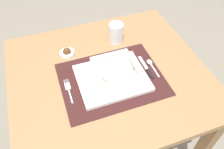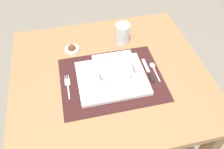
{
  "view_description": "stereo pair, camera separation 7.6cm",
  "coord_description": "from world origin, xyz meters",
  "px_view_note": "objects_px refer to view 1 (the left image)",
  "views": [
    {
      "loc": [
        -0.21,
        -0.64,
        1.49
      ],
      "look_at": [
        0.0,
        -0.04,
        0.78
      ],
      "focal_mm": 36.64,
      "sensor_mm": 36.0,
      "label": 1
    },
    {
      "loc": [
        -0.14,
        -0.66,
        1.49
      ],
      "look_at": [
        0.0,
        -0.04,
        0.78
      ],
      "focal_mm": 36.64,
      "sensor_mm": 36.0,
      "label": 2
    }
  ],
  "objects_px": {
    "porridge_bowl": "(115,71)",
    "fork": "(68,89)",
    "butter_knife": "(147,68)",
    "dining_table": "(109,89)",
    "spoon": "(151,64)",
    "condiment_saucer": "(67,52)",
    "drinking_glass": "(116,34)"
  },
  "relations": [
    {
      "from": "porridge_bowl",
      "to": "spoon",
      "type": "relative_size",
      "value": 1.54
    },
    {
      "from": "spoon",
      "to": "drinking_glass",
      "type": "distance_m",
      "value": 0.23
    },
    {
      "from": "fork",
      "to": "condiment_saucer",
      "type": "xyz_separation_m",
      "value": [
        0.04,
        0.21,
        0.0
      ]
    },
    {
      "from": "porridge_bowl",
      "to": "fork",
      "type": "height_order",
      "value": "porridge_bowl"
    },
    {
      "from": "butter_knife",
      "to": "dining_table",
      "type": "bearing_deg",
      "value": 171.18
    },
    {
      "from": "porridge_bowl",
      "to": "fork",
      "type": "relative_size",
      "value": 1.32
    },
    {
      "from": "dining_table",
      "to": "fork",
      "type": "xyz_separation_m",
      "value": [
        -0.19,
        -0.03,
        0.12
      ]
    },
    {
      "from": "spoon",
      "to": "butter_knife",
      "type": "xyz_separation_m",
      "value": [
        -0.03,
        -0.02,
        -0.0
      ]
    },
    {
      "from": "dining_table",
      "to": "fork",
      "type": "height_order",
      "value": "fork"
    },
    {
      "from": "dining_table",
      "to": "porridge_bowl",
      "type": "relative_size",
      "value": 5.0
    },
    {
      "from": "spoon",
      "to": "butter_knife",
      "type": "distance_m",
      "value": 0.03
    },
    {
      "from": "butter_knife",
      "to": "condiment_saucer",
      "type": "distance_m",
      "value": 0.38
    },
    {
      "from": "dining_table",
      "to": "condiment_saucer",
      "type": "distance_m",
      "value": 0.26
    },
    {
      "from": "dining_table",
      "to": "butter_knife",
      "type": "distance_m",
      "value": 0.21
    },
    {
      "from": "condiment_saucer",
      "to": "spoon",
      "type": "bearing_deg",
      "value": -30.3
    },
    {
      "from": "condiment_saucer",
      "to": "fork",
      "type": "bearing_deg",
      "value": -100.88
    },
    {
      "from": "dining_table",
      "to": "porridge_bowl",
      "type": "distance_m",
      "value": 0.16
    },
    {
      "from": "dining_table",
      "to": "porridge_bowl",
      "type": "xyz_separation_m",
      "value": [
        0.02,
        -0.04,
        0.16
      ]
    },
    {
      "from": "dining_table",
      "to": "condiment_saucer",
      "type": "height_order",
      "value": "condiment_saucer"
    },
    {
      "from": "dining_table",
      "to": "drinking_glass",
      "type": "distance_m",
      "value": 0.27
    },
    {
      "from": "drinking_glass",
      "to": "fork",
      "type": "bearing_deg",
      "value": -142.09
    },
    {
      "from": "spoon",
      "to": "butter_knife",
      "type": "relative_size",
      "value": 0.79
    },
    {
      "from": "butter_knife",
      "to": "drinking_glass",
      "type": "relative_size",
      "value": 1.43
    },
    {
      "from": "dining_table",
      "to": "spoon",
      "type": "distance_m",
      "value": 0.23
    },
    {
      "from": "fork",
      "to": "condiment_saucer",
      "type": "distance_m",
      "value": 0.22
    },
    {
      "from": "dining_table",
      "to": "drinking_glass",
      "type": "bearing_deg",
      "value": 61.23
    },
    {
      "from": "porridge_bowl",
      "to": "condiment_saucer",
      "type": "bearing_deg",
      "value": 127.08
    },
    {
      "from": "condiment_saucer",
      "to": "dining_table",
      "type": "bearing_deg",
      "value": -51.12
    },
    {
      "from": "butter_knife",
      "to": "spoon",
      "type": "bearing_deg",
      "value": 36.76
    },
    {
      "from": "fork",
      "to": "drinking_glass",
      "type": "distance_m",
      "value": 0.37
    },
    {
      "from": "spoon",
      "to": "fork",
      "type": "bearing_deg",
      "value": -178.01
    },
    {
      "from": "dining_table",
      "to": "butter_knife",
      "type": "xyz_separation_m",
      "value": [
        0.16,
        -0.04,
        0.12
      ]
    }
  ]
}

